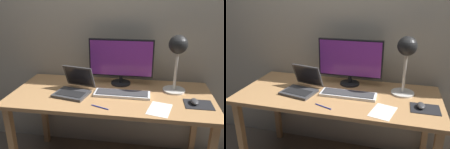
# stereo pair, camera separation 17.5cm
# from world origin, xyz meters

# --- Properties ---
(back_wall) EXTENTS (4.80, 0.06, 2.60)m
(back_wall) POSITION_xyz_m (0.00, 0.40, 1.30)
(back_wall) COLOR #B2A893
(back_wall) RESTS_ON ground
(desk) EXTENTS (1.60, 0.70, 0.74)m
(desk) POSITION_xyz_m (0.00, 0.00, 0.66)
(desk) COLOR tan
(desk) RESTS_ON ground
(monitor) EXTENTS (0.55, 0.17, 0.40)m
(monitor) POSITION_xyz_m (0.05, 0.22, 0.96)
(monitor) COLOR black
(monitor) RESTS_ON desk
(keyboard_main) EXTENTS (0.44, 0.14, 0.03)m
(keyboard_main) POSITION_xyz_m (0.09, -0.02, 0.75)
(keyboard_main) COLOR silver
(keyboard_main) RESTS_ON desk
(laptop) EXTENTS (0.31, 0.32, 0.21)m
(laptop) POSITION_xyz_m (-0.29, -0.02, 0.80)
(laptop) COLOR #38383A
(laptop) RESTS_ON desk
(desk_lamp) EXTENTS (0.18, 0.18, 0.46)m
(desk_lamp) POSITION_xyz_m (0.50, 0.13, 1.07)
(desk_lamp) COLOR beige
(desk_lamp) RESTS_ON desk
(mousepad) EXTENTS (0.20, 0.16, 0.00)m
(mousepad) POSITION_xyz_m (0.66, -0.10, 0.74)
(mousepad) COLOR black
(mousepad) RESTS_ON desk
(mouse) EXTENTS (0.06, 0.10, 0.03)m
(mouse) POSITION_xyz_m (0.63, -0.09, 0.76)
(mouse) COLOR #38383A
(mouse) RESTS_ON mousepad
(paper_sheet_near_mouse) EXTENTS (0.19, 0.24, 0.00)m
(paper_sheet_near_mouse) POSITION_xyz_m (0.38, -0.21, 0.74)
(paper_sheet_near_mouse) COLOR white
(paper_sheet_near_mouse) RESTS_ON desk
(pen) EXTENTS (0.13, 0.06, 0.01)m
(pen) POSITION_xyz_m (-0.04, -0.25, 0.74)
(pen) COLOR #2633A5
(pen) RESTS_ON desk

